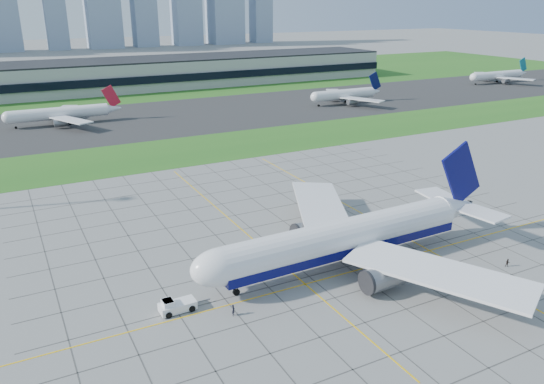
# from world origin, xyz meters

# --- Properties ---
(ground) EXTENTS (1400.00, 1400.00, 0.00)m
(ground) POSITION_xyz_m (0.00, 0.00, 0.00)
(ground) COLOR gray
(ground) RESTS_ON ground
(grass_median) EXTENTS (700.00, 35.00, 0.04)m
(grass_median) POSITION_xyz_m (0.00, 90.00, 0.02)
(grass_median) COLOR #245F1B
(grass_median) RESTS_ON ground
(asphalt_taxiway) EXTENTS (700.00, 75.00, 0.04)m
(asphalt_taxiway) POSITION_xyz_m (0.00, 145.00, 0.03)
(asphalt_taxiway) COLOR #383838
(asphalt_taxiway) RESTS_ON ground
(grass_far) EXTENTS (700.00, 145.00, 0.04)m
(grass_far) POSITION_xyz_m (0.00, 255.00, 0.02)
(grass_far) COLOR #245F1B
(grass_far) RESTS_ON ground
(apron_markings) EXTENTS (120.00, 130.00, 0.03)m
(apron_markings) POSITION_xyz_m (0.43, 11.09, 0.02)
(apron_markings) COLOR #474744
(apron_markings) RESTS_ON ground
(terminal) EXTENTS (260.00, 43.00, 15.80)m
(terminal) POSITION_xyz_m (40.00, 229.87, 7.89)
(terminal) COLOR #B7B7B2
(terminal) RESTS_ON ground
(airliner) EXTENTS (62.99, 63.82, 19.83)m
(airliner) POSITION_xyz_m (0.01, 0.73, 5.42)
(airliner) COLOR white
(airliner) RESTS_ON ground
(pushback_tug) EXTENTS (8.25, 3.01, 2.29)m
(pushback_tug) POSITION_xyz_m (-32.09, 0.10, 1.02)
(pushback_tug) COLOR white
(pushback_tug) RESTS_ON ground
(crew_near) EXTENTS (0.75, 0.81, 1.87)m
(crew_near) POSITION_xyz_m (-24.64, -5.08, 0.93)
(crew_near) COLOR black
(crew_near) RESTS_ON ground
(crew_far) EXTENTS (0.96, 0.92, 1.56)m
(crew_far) POSITION_xyz_m (25.71, -13.61, 0.78)
(crew_far) COLOR black
(crew_far) RESTS_ON ground
(distant_jet_1) EXTENTS (42.10, 42.66, 14.08)m
(distant_jet_1) POSITION_xyz_m (-29.82, 149.93, 4.49)
(distant_jet_1) COLOR white
(distant_jet_1) RESTS_ON ground
(distant_jet_2) EXTENTS (37.20, 42.66, 14.08)m
(distant_jet_2) POSITION_xyz_m (94.45, 135.45, 4.48)
(distant_jet_2) COLOR white
(distant_jet_2) RESTS_ON ground
(distant_jet_3) EXTENTS (44.43, 42.66, 14.08)m
(distant_jet_3) POSITION_xyz_m (214.81, 150.55, 4.49)
(distant_jet_3) COLOR white
(distant_jet_3) RESTS_ON ground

